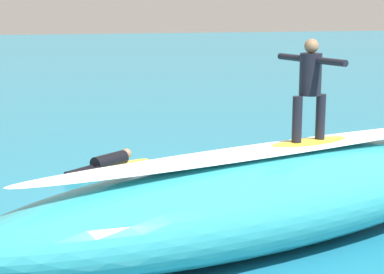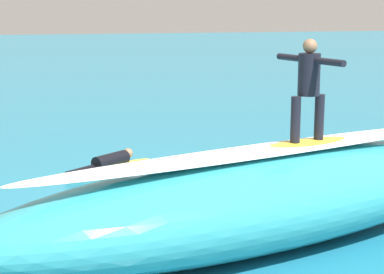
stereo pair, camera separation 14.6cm
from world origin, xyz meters
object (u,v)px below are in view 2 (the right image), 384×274
at_px(surfboard_riding, 307,144).
at_px(surfer_riding, 309,82).
at_px(surfer_paddling, 106,162).
at_px(surfboard_paddling, 111,169).

relative_size(surfboard_riding, surfer_riding, 1.21).
bearing_deg(surfer_riding, surfboard_riding, -18.45).
height_order(surfer_riding, surfer_paddling, surfer_riding).
bearing_deg(surfboard_riding, surfer_paddling, -78.69).
relative_size(surfboard_riding, surfer_paddling, 1.22).
bearing_deg(surfboard_paddling, surfer_paddling, -180.00).
bearing_deg(surfboard_paddling, surfboard_riding, -101.67).
xyz_separation_m(surfboard_riding, surfboard_paddling, (2.48, -4.61, -1.40)).
distance_m(surfer_riding, surfer_paddling, 5.63).
bearing_deg(surfer_riding, surfboard_paddling, -80.15).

